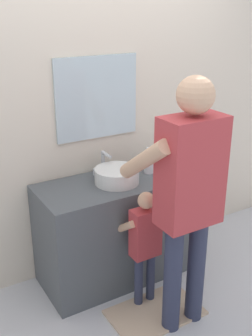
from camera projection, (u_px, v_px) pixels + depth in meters
The scene contains 9 objects.
ground_plane at pixel (136, 294), 3.14m from camera, with size 14.00×14.00×0.00m, color silver.
back_wall at pixel (94, 101), 3.14m from camera, with size 4.40×0.10×2.70m.
vanity_cabinet at pixel (116, 229), 3.23m from camera, with size 1.17×0.54×0.81m, color #4C5156.
sink_basin at pixel (117, 175), 3.04m from camera, with size 0.33×0.33×0.11m.
faucet at pixel (104, 164), 3.20m from camera, with size 0.18×0.14×0.18m.
toothbrush_cup at pixel (149, 166), 3.22m from camera, with size 0.07×0.07×0.21m.
bath_mat at pixel (155, 312), 2.94m from camera, with size 0.64×0.40×0.02m, color #CCAD8E.
child_toddler at pixel (145, 239), 2.86m from camera, with size 0.27×0.27×0.89m.
adult_parent at pixel (188, 187), 2.51m from camera, with size 0.52×0.55×1.68m.
Camera 1 is at (-1.38, -2.16, 2.04)m, focal length 44.60 mm.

